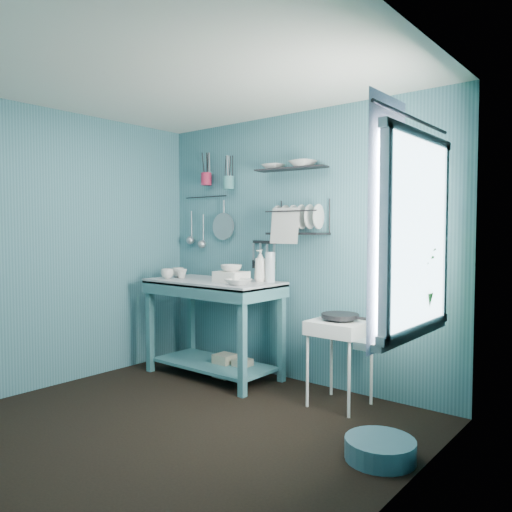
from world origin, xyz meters
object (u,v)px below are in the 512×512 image
Objects in this scene: mug_right at (178,272)px; potted_plant at (411,284)px; mug_left at (167,274)px; dish_rack at (298,217)px; utensil_cup_magenta at (206,179)px; wash_tub at (231,277)px; frying_pan at (340,316)px; work_counter at (213,328)px; utensil_cup_teal at (229,183)px; colander at (223,226)px; storage_tin_large at (225,366)px; mug_mid at (182,274)px; water_bottle at (270,267)px; floor_basin at (380,449)px; storage_tin_small at (242,370)px; soap_bottle at (260,266)px; hotplate_stand at (340,363)px.

potted_plant is (2.63, -0.44, 0.10)m from mug_right.
dish_rack reaches higher than mug_left.
wash_tub is at bearing -27.93° from utensil_cup_magenta.
work_counter is at bearing -177.51° from frying_pan.
utensil_cup_teal is 0.46× the size of colander.
colander reaches higher than potted_plant.
storage_tin_large is at bearing 4.76° from mug_right.
mug_mid is at bearing -26.57° from mug_right.
mug_mid is at bearing -169.08° from work_counter.
water_bottle is 0.53m from dish_rack.
potted_plant is 1.04m from floor_basin.
frying_pan is 1.36× the size of storage_tin_large.
wash_tub is at bearing -116.57° from storage_tin_small.
mug_left is at bearing -159.62° from work_counter.
frying_pan is (0.93, -0.14, -0.35)m from soap_bottle.
frying_pan is at bearing -8.63° from soap_bottle.
mug_left is 0.18× the size of hotplate_stand.
work_counter reaches higher than floor_basin.
floor_basin is (1.61, -0.82, -1.02)m from soap_bottle.
mug_left is 1.11m from utensil_cup_teal.
wash_tub is at bearing 3.63° from mug_mid.
wash_tub is 2.09m from floor_basin.
potted_plant is at bearing -15.81° from storage_tin_small.
utensil_cup_magenta reaches higher than storage_tin_large.
potted_plant reaches higher than wash_tub.
mug_left is at bearing -127.06° from utensil_cup_teal.
utensil_cup_magenta is 0.32m from utensil_cup_teal.
colander is at bearing 134.24° from storage_tin_large.
hotplate_stand is at bearing -15.10° from dish_rack.
mug_right is at bearing 170.54° from potted_plant.
work_counter is at bearing -60.35° from colander.
water_bottle is 1.01m from storage_tin_small.
wash_tub is 0.40× the size of hotplate_stand.
mug_left is 0.74m from wash_tub.
utensil_cup_magenta reaches higher than storage_tin_small.
frying_pan reaches higher than hotplate_stand.
soap_bottle is 1.00× the size of frying_pan.
hotplate_stand is 2.31× the size of frying_pan.
floor_basin is at bearing -29.21° from water_bottle.
wash_tub is at bearing -40.16° from colander.
colander is at bearing 156.12° from floor_basin.
mug_left is at bearing 173.92° from potted_plant.
floor_basin is (2.13, -0.96, -1.83)m from utensil_cup_teal.
mug_mid reaches higher than hotplate_stand.
water_bottle is at bearing 24.88° from work_counter.
colander is at bearing -177.89° from dish_rack.
dish_rack is (0.53, 0.31, 0.55)m from wash_tub.
utensil_cup_magenta reaches higher than mug_right.
mug_mid is (0.10, 0.10, -0.00)m from mug_left.
mug_mid is 0.50× the size of storage_tin_small.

